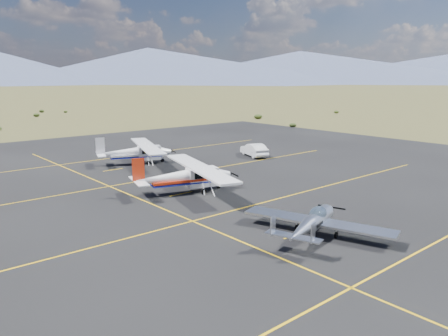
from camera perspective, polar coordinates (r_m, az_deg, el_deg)
name	(u,v)px	position (r m, az deg, el deg)	size (l,w,h in m)	color
ground	(285,209)	(28.83, 7.96, -5.38)	(1600.00, 1600.00, 0.00)	#383D1C
apron	(217,189)	(33.68, -0.95, -2.72)	(72.00, 72.00, 0.02)	black
aircraft_low_wing	(314,221)	(24.05, 11.63, -6.86)	(6.22, 8.41, 1.84)	#B9BCC1
aircraft_cessna	(185,176)	(32.39, -5.08, -1.04)	(7.57, 11.27, 2.87)	white
aircraft_plain	(136,152)	(43.65, -11.42, 2.10)	(7.66, 10.74, 2.77)	white
sedan	(254,150)	(47.14, 3.95, 2.39)	(1.48, 4.26, 1.40)	silver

